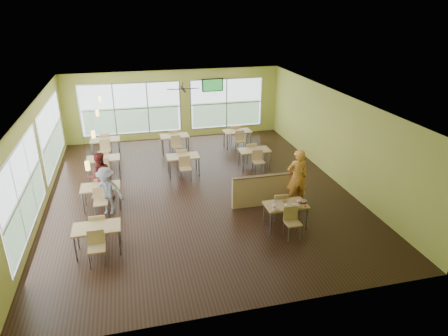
{
  "coord_description": "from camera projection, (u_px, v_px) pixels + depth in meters",
  "views": [
    {
      "loc": [
        -2.11,
        -12.37,
        6.13
      ],
      "look_at": [
        0.72,
        -0.79,
        1.09
      ],
      "focal_mm": 32.0,
      "sensor_mm": 36.0,
      "label": 1
    }
  ],
  "objects": [
    {
      "name": "cup_yellow",
      "position": [
        287.0,
        206.0,
        11.13
      ],
      "size": [
        0.09,
        0.09,
        0.33
      ],
      "color": "white",
      "rests_on": "main_table"
    },
    {
      "name": "man_plaid",
      "position": [
        297.0,
        177.0,
        12.64
      ],
      "size": [
        0.7,
        0.47,
        1.87
      ],
      "primitive_type": "imported",
      "rotation": [
        0.0,
        0.0,
        3.1
      ],
      "color": "#F2531A",
      "rests_on": "floor"
    },
    {
      "name": "wrapper_right",
      "position": [
        301.0,
        207.0,
        11.17
      ],
      "size": [
        0.16,
        0.14,
        0.04
      ],
      "primitive_type": "ellipsoid",
      "rotation": [
        0.0,
        0.0,
        0.04
      ],
      "color": "#A3784E",
      "rests_on": "main_table"
    },
    {
      "name": "pendant_lights",
      "position": [
        95.0,
        123.0,
        12.86
      ],
      "size": [
        0.11,
        7.31,
        0.86
      ],
      "color": "#2D2119",
      "rests_on": "ceiling"
    },
    {
      "name": "ceiling_fan",
      "position": [
        183.0,
        89.0,
        15.45
      ],
      "size": [
        1.25,
        1.25,
        0.29
      ],
      "color": "#2D2119",
      "rests_on": "ceiling"
    },
    {
      "name": "half_wall_divider",
      "position": [
        268.0,
        190.0,
        12.76
      ],
      "size": [
        2.4,
        0.14,
        1.04
      ],
      "color": "tan",
      "rests_on": "floor"
    },
    {
      "name": "tv_backwall",
      "position": [
        213.0,
        85.0,
        18.63
      ],
      "size": [
        1.0,
        0.07,
        0.6
      ],
      "color": "black",
      "rests_on": "wall_back"
    },
    {
      "name": "cup_blue",
      "position": [
        274.0,
        206.0,
        11.11
      ],
      "size": [
        0.09,
        0.09,
        0.34
      ],
      "color": "white",
      "rests_on": "main_table"
    },
    {
      "name": "cup_red_far",
      "position": [
        299.0,
        202.0,
        11.33
      ],
      "size": [
        0.1,
        0.1,
        0.37
      ],
      "color": "white",
      "rests_on": "main_table"
    },
    {
      "name": "food_basket",
      "position": [
        303.0,
        201.0,
        11.46
      ],
      "size": [
        0.26,
        0.26,
        0.06
      ],
      "color": "black",
      "rests_on": "main_table"
    },
    {
      "name": "patron_maroon",
      "position": [
        100.0,
        176.0,
        12.94
      ],
      "size": [
        0.87,
        0.71,
        1.67
      ],
      "primitive_type": "imported",
      "rotation": [
        0.0,
        0.0,
        3.24
      ],
      "color": "#5A1A18",
      "rests_on": "floor"
    },
    {
      "name": "cup_red_near",
      "position": [
        294.0,
        206.0,
        11.16
      ],
      "size": [
        0.09,
        0.09,
        0.33
      ],
      "color": "white",
      "rests_on": "main_table"
    },
    {
      "name": "room",
      "position": [
        197.0,
        147.0,
        13.29
      ],
      "size": [
        12.0,
        12.04,
        3.2
      ],
      "color": "black",
      "rests_on": "ground"
    },
    {
      "name": "ketchup_cup",
      "position": [
        305.0,
        206.0,
        11.23
      ],
      "size": [
        0.06,
        0.06,
        0.02
      ],
      "primitive_type": "cylinder",
      "color": "#B2210E",
      "rests_on": "main_table"
    },
    {
      "name": "window_bays",
      "position": [
        116.0,
        129.0,
        15.51
      ],
      "size": [
        9.24,
        10.24,
        2.38
      ],
      "color": "white",
      "rests_on": "room"
    },
    {
      "name": "wrapper_left",
      "position": [
        276.0,
        210.0,
        11.01
      ],
      "size": [
        0.22,
        0.21,
        0.04
      ],
      "primitive_type": "ellipsoid",
      "rotation": [
        0.0,
        0.0,
        -0.36
      ],
      "color": "#A3784E",
      "rests_on": "main_table"
    },
    {
      "name": "wrapper_mid",
      "position": [
        284.0,
        201.0,
        11.52
      ],
      "size": [
        0.18,
        0.16,
        0.04
      ],
      "primitive_type": "ellipsoid",
      "rotation": [
        0.0,
        0.0,
        -0.02
      ],
      "color": "#A3784E",
      "rests_on": "main_table"
    },
    {
      "name": "patron_grey",
      "position": [
        107.0,
        191.0,
        12.13
      ],
      "size": [
        1.12,
        0.86,
        1.53
      ],
      "primitive_type": "imported",
      "rotation": [
        0.0,
        0.0,
        -0.33
      ],
      "color": "slate",
      "rests_on": "floor"
    },
    {
      "name": "dining_tables",
      "position": [
        162.0,
        158.0,
        14.97
      ],
      "size": [
        6.92,
        8.72,
        0.87
      ],
      "color": "tan",
      "rests_on": "floor"
    },
    {
      "name": "main_table",
      "position": [
        286.0,
        208.0,
        11.42
      ],
      "size": [
        1.22,
        1.52,
        0.87
      ],
      "color": "tan",
      "rests_on": "floor"
    }
  ]
}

